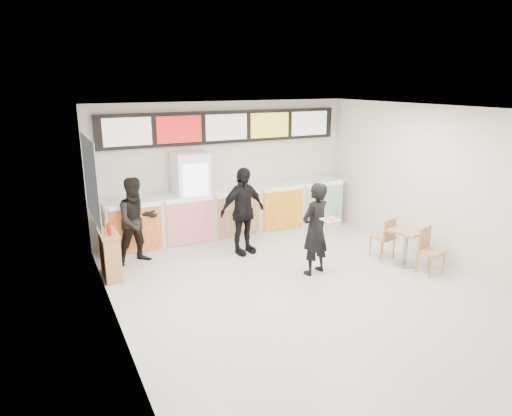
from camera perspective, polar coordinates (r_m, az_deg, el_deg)
floor at (r=7.83m, az=6.23°, el=-10.40°), size 7.00×7.00×0.00m
ceiling at (r=7.06m, az=6.96°, el=12.08°), size 7.00×7.00×0.00m
wall_back at (r=10.34m, az=-3.92°, el=4.87°), size 6.00×0.00×6.00m
wall_left at (r=6.27m, az=-17.26°, el=-2.96°), size 0.00×7.00×7.00m
wall_right at (r=9.23m, az=22.50°, el=2.40°), size 0.00×7.00×7.00m
service_counter at (r=10.19m, az=-2.95°, el=-0.64°), size 5.56×0.77×1.14m
menu_board at (r=10.13m, az=-3.83°, el=10.08°), size 5.50×0.14×0.70m
drinks_fridge at (r=9.78m, az=-8.07°, el=1.13°), size 0.70×0.67×2.00m
mirror_panel at (r=8.57m, az=-20.00°, el=3.42°), size 0.01×2.00×1.50m
customer_main at (r=8.28m, az=7.40°, el=-2.61°), size 0.71×0.57×1.70m
customer_left at (r=8.99m, az=-14.66°, el=-1.57°), size 0.92×0.78×1.69m
customer_mid at (r=9.17m, az=-1.68°, el=-0.40°), size 1.11×0.65×1.79m
pizza_slice at (r=7.83m, az=9.28°, el=-1.40°), size 0.36×0.36×0.02m
cafe_table at (r=9.14m, az=18.26°, el=-3.91°), size 0.73×1.49×0.84m
condiment_ledge at (r=8.57m, az=-17.76°, el=-5.55°), size 0.31×0.76×1.02m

